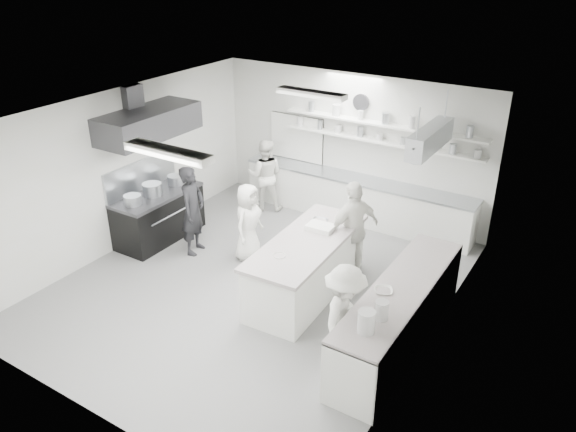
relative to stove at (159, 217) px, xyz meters
The scene contains 27 objects.
floor 2.67m from the stove, ahead, with size 6.00×7.00×0.02m, color gray.
ceiling 3.67m from the stove, ahead, with size 6.00×7.00×0.02m, color white.
wall_back 4.18m from the stove, 50.01° to the left, with size 6.00×0.04×3.00m, color silver.
wall_front 4.80m from the stove, 56.31° to the right, with size 6.00×0.04×3.00m, color silver.
wall_left 1.19m from the stove, 135.00° to the right, with size 0.04×7.00×3.00m, color silver.
wall_right 5.71m from the stove, ahead, with size 0.04×7.00×3.00m, color silver.
stove is the anchor object (origin of this frame).
exhaust_hood 1.90m from the stove, 90.00° to the right, with size 0.85×2.00×0.50m, color #3B3A3F.
back_counter 4.03m from the stove, 43.99° to the left, with size 5.00×0.60×0.92m, color white.
shelf_lower 4.63m from the stove, 41.99° to the left, with size 4.20×0.26×0.04m, color white.
shelf_upper 4.74m from the stove, 41.99° to the left, with size 4.20×0.26×0.04m, color white.
pass_through_window 3.49m from the stove, 67.12° to the left, with size 1.30×0.04×1.00m, color black.
wall_clock 4.60m from the stove, 47.54° to the left, with size 0.32×0.32×0.05m, color white.
right_counter 5.28m from the stove, ahead, with size 0.74×3.30×0.94m, color white.
pot_rack 5.35m from the stove, 23.50° to the left, with size 0.30×1.60×0.40m, color #AAAFB6.
light_fixture_front 4.22m from the stove, 40.24° to the right, with size 1.30×0.25×0.10m, color white.
light_fixture_rear 3.86m from the stove, 28.30° to the left, with size 1.30×0.25×0.10m, color white.
prep_island 3.45m from the stove, ahead, with size 0.95×2.56×0.94m, color white.
stove_pot 0.61m from the stove, 90.00° to the right, with size 0.37×0.37×0.28m, color #AAAFB6.
cook_stove 1.04m from the stove, ahead, with size 0.62×0.41×1.71m, color black.
cook_back 2.48m from the stove, 65.77° to the left, with size 0.77×0.60×1.58m, color white.
cook_island_left 2.00m from the stove, ahead, with size 0.72×0.47×1.47m, color white.
cook_island_right 3.93m from the stove, 11.52° to the left, with size 1.03×0.43×1.76m, color white.
cook_right 5.00m from the stove, 16.66° to the right, with size 1.01×0.58×1.56m, color white.
bowl_island_a 3.37m from the stove, ahead, with size 0.28×0.28×0.07m, color #AAAFB6.
bowl_island_b 3.48m from the stove, 13.67° to the right, with size 0.19×0.19×0.06m, color white.
bowl_right 5.17m from the stove, ahead, with size 0.26×0.26×0.06m, color white.
Camera 1 is at (4.81, -6.66, 5.29)m, focal length 35.07 mm.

